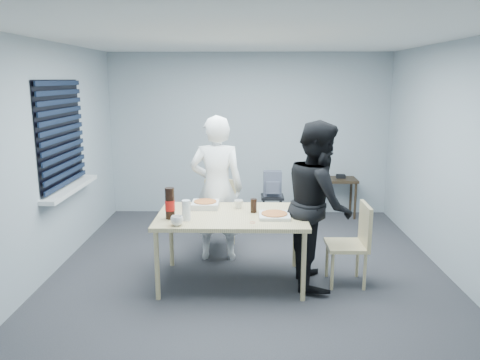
{
  "coord_description": "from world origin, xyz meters",
  "views": [
    {
      "loc": [
        -0.01,
        -5.06,
        2.18
      ],
      "look_at": [
        -0.11,
        0.1,
        1.06
      ],
      "focal_mm": 35.0,
      "sensor_mm": 36.0,
      "label": 1
    }
  ],
  "objects_px": {
    "mug_b": "(239,204)",
    "chair_far": "(220,209)",
    "mug_a": "(177,221)",
    "chair_right": "(355,238)",
    "side_table": "(327,183)",
    "soda_bottle": "(170,204)",
    "dining_table": "(232,220)",
    "person_black": "(318,204)",
    "person_white": "(217,189)",
    "stool": "(272,203)",
    "backpack": "(272,184)"
  },
  "relations": [
    {
      "from": "mug_b",
      "to": "chair_far",
      "type": "bearing_deg",
      "value": 106.81
    },
    {
      "from": "chair_far",
      "to": "mug_b",
      "type": "relative_size",
      "value": 8.9
    },
    {
      "from": "chair_far",
      "to": "mug_a",
      "type": "bearing_deg",
      "value": -102.47
    },
    {
      "from": "chair_right",
      "to": "side_table",
      "type": "relative_size",
      "value": 0.95
    },
    {
      "from": "soda_bottle",
      "to": "dining_table",
      "type": "bearing_deg",
      "value": 14.89
    },
    {
      "from": "person_black",
      "to": "chair_far",
      "type": "bearing_deg",
      "value": 45.71
    },
    {
      "from": "side_table",
      "to": "mug_a",
      "type": "xyz_separation_m",
      "value": [
        -1.97,
        -2.95,
        0.27
      ]
    },
    {
      "from": "chair_far",
      "to": "side_table",
      "type": "height_order",
      "value": "chair_far"
    },
    {
      "from": "dining_table",
      "to": "mug_a",
      "type": "relative_size",
      "value": 12.84
    },
    {
      "from": "person_white",
      "to": "mug_b",
      "type": "xyz_separation_m",
      "value": [
        0.27,
        -0.46,
        -0.07
      ]
    },
    {
      "from": "stool",
      "to": "mug_a",
      "type": "relative_size",
      "value": 3.8
    },
    {
      "from": "side_table",
      "to": "person_black",
      "type": "bearing_deg",
      "value": -101.63
    },
    {
      "from": "chair_far",
      "to": "mug_a",
      "type": "relative_size",
      "value": 7.24
    },
    {
      "from": "person_white",
      "to": "mug_b",
      "type": "height_order",
      "value": "person_white"
    },
    {
      "from": "dining_table",
      "to": "stool",
      "type": "distance_m",
      "value": 2.13
    },
    {
      "from": "person_black",
      "to": "backpack",
      "type": "relative_size",
      "value": 4.69
    },
    {
      "from": "side_table",
      "to": "backpack",
      "type": "relative_size",
      "value": 2.48
    },
    {
      "from": "person_black",
      "to": "mug_a",
      "type": "relative_size",
      "value": 14.39
    },
    {
      "from": "chair_far",
      "to": "person_black",
      "type": "distance_m",
      "value": 1.6
    },
    {
      "from": "dining_table",
      "to": "mug_b",
      "type": "height_order",
      "value": "mug_b"
    },
    {
      "from": "person_white",
      "to": "stool",
      "type": "relative_size",
      "value": 3.79
    },
    {
      "from": "person_black",
      "to": "soda_bottle",
      "type": "distance_m",
      "value": 1.56
    },
    {
      "from": "mug_a",
      "to": "chair_right",
      "type": "bearing_deg",
      "value": 11.69
    },
    {
      "from": "stool",
      "to": "person_black",
      "type": "bearing_deg",
      "value": -79.2
    },
    {
      "from": "side_table",
      "to": "mug_a",
      "type": "distance_m",
      "value": 3.55
    },
    {
      "from": "person_white",
      "to": "dining_table",
      "type": "bearing_deg",
      "value": 106.26
    },
    {
      "from": "chair_far",
      "to": "person_white",
      "type": "bearing_deg",
      "value": -91.88
    },
    {
      "from": "soda_bottle",
      "to": "chair_far",
      "type": "bearing_deg",
      "value": 71.01
    },
    {
      "from": "mug_a",
      "to": "mug_b",
      "type": "relative_size",
      "value": 1.23
    },
    {
      "from": "mug_a",
      "to": "person_black",
      "type": "bearing_deg",
      "value": 16.12
    },
    {
      "from": "side_table",
      "to": "soda_bottle",
      "type": "distance_m",
      "value": 3.44
    },
    {
      "from": "dining_table",
      "to": "chair_right",
      "type": "bearing_deg",
      "value": -0.82
    },
    {
      "from": "chair_far",
      "to": "stool",
      "type": "distance_m",
      "value": 1.19
    },
    {
      "from": "stool",
      "to": "mug_b",
      "type": "height_order",
      "value": "mug_b"
    },
    {
      "from": "side_table",
      "to": "chair_right",
      "type": "bearing_deg",
      "value": -92.77
    },
    {
      "from": "chair_far",
      "to": "soda_bottle",
      "type": "xyz_separation_m",
      "value": [
        -0.44,
        -1.27,
        0.41
      ]
    },
    {
      "from": "dining_table",
      "to": "side_table",
      "type": "relative_size",
      "value": 1.69
    },
    {
      "from": "dining_table",
      "to": "backpack",
      "type": "relative_size",
      "value": 4.18
    },
    {
      "from": "mug_a",
      "to": "soda_bottle",
      "type": "relative_size",
      "value": 0.38
    },
    {
      "from": "person_white",
      "to": "backpack",
      "type": "relative_size",
      "value": 4.69
    },
    {
      "from": "dining_table",
      "to": "person_black",
      "type": "xyz_separation_m",
      "value": [
        0.92,
        0.02,
        0.18
      ]
    },
    {
      "from": "stool",
      "to": "mug_a",
      "type": "height_order",
      "value": "mug_a"
    },
    {
      "from": "chair_right",
      "to": "mug_a",
      "type": "xyz_separation_m",
      "value": [
        -1.84,
        -0.38,
        0.3
      ]
    },
    {
      "from": "chair_right",
      "to": "side_table",
      "type": "xyz_separation_m",
      "value": [
        0.12,
        2.57,
        0.03
      ]
    },
    {
      "from": "person_white",
      "to": "person_black",
      "type": "xyz_separation_m",
      "value": [
        1.13,
        -0.68,
        0.0
      ]
    },
    {
      "from": "chair_right",
      "to": "soda_bottle",
      "type": "relative_size",
      "value": 2.74
    },
    {
      "from": "person_black",
      "to": "mug_b",
      "type": "relative_size",
      "value": 17.7
    },
    {
      "from": "chair_far",
      "to": "chair_right",
      "type": "bearing_deg",
      "value": -36.62
    },
    {
      "from": "mug_b",
      "to": "soda_bottle",
      "type": "distance_m",
      "value": 0.82
    },
    {
      "from": "chair_right",
      "to": "soda_bottle",
      "type": "bearing_deg",
      "value": -175.66
    }
  ]
}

